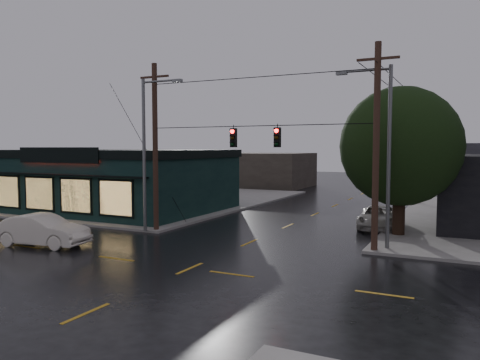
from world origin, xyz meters
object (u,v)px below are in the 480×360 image
at_px(utility_pole_ne, 374,253).
at_px(sedan_cream, 42,230).
at_px(corner_tree, 400,147).
at_px(suv_silver, 379,217).
at_px(utility_pole_nw, 156,232).

height_order(utility_pole_ne, sedan_cream, utility_pole_ne).
relative_size(corner_tree, suv_silver, 1.66).
relative_size(corner_tree, utility_pole_ne, 0.83).
bearing_deg(utility_pole_nw, sedan_cream, -115.66).
bearing_deg(suv_silver, corner_tree, -62.63).
relative_size(utility_pole_nw, utility_pole_ne, 1.00).
height_order(corner_tree, suv_silver, corner_tree).
bearing_deg(utility_pole_ne, suv_silver, 98.03).
relative_size(corner_tree, utility_pole_nw, 0.83).
distance_m(sedan_cream, suv_silver, 19.85).
xyz_separation_m(corner_tree, suv_silver, (-1.51, 2.33, -4.48)).
bearing_deg(corner_tree, suv_silver, 122.89).
distance_m(corner_tree, utility_pole_ne, 7.09).
height_order(utility_pole_nw, suv_silver, utility_pole_nw).
distance_m(utility_pole_nw, utility_pole_ne, 13.00).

